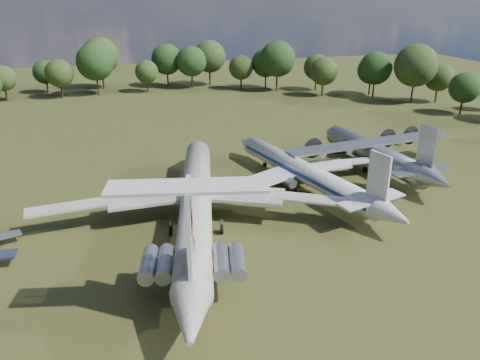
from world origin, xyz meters
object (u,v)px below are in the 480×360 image
object	(u,v)px
an12_transport	(374,156)
person_on_il62	(192,242)
il62_airliner	(196,208)
tu104_jet	(304,176)

from	to	relation	value
an12_transport	person_on_il62	distance (m)	46.71
il62_airliner	tu104_jet	distance (m)	20.46
tu104_jet	person_on_il62	world-z (taller)	person_on_il62
person_on_il62	an12_transport	bearing A→B (deg)	-112.15
an12_transport	person_on_il62	size ratio (longest dim) A/B	19.09
tu104_jet	an12_transport	size ratio (longest dim) A/B	1.22
tu104_jet	an12_transport	xyz separation A→B (m)	(15.06, 5.08, 0.17)
il62_airliner	person_on_il62	world-z (taller)	person_on_il62
tu104_jet	an12_transport	bearing A→B (deg)	3.50
il62_airliner	tu104_jet	bearing A→B (deg)	35.15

